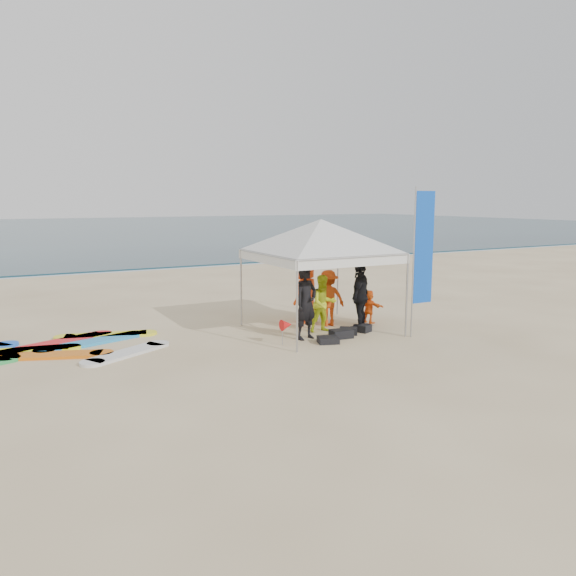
# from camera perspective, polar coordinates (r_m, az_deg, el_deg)

# --- Properties ---
(ground) EXTENTS (120.00, 120.00, 0.00)m
(ground) POSITION_cam_1_polar(r_m,az_deg,el_deg) (12.79, 3.79, -7.08)
(ground) COLOR beige
(ground) RESTS_ON ground
(ocean) EXTENTS (160.00, 84.00, 0.08)m
(ocean) POSITION_cam_1_polar(r_m,az_deg,el_deg) (70.80, -22.99, 5.44)
(ocean) COLOR #0C2633
(ocean) RESTS_ON ground
(shoreline_foam) EXTENTS (160.00, 1.20, 0.01)m
(shoreline_foam) POSITION_cam_1_polar(r_m,az_deg,el_deg) (29.56, -15.24, 1.80)
(shoreline_foam) COLOR silver
(shoreline_foam) RESTS_ON ground
(person_black_a) EXTENTS (0.78, 0.62, 1.88)m
(person_black_a) POSITION_cam_1_polar(r_m,az_deg,el_deg) (14.24, 1.84, -1.51)
(person_black_a) COLOR black
(person_black_a) RESTS_ON ground
(person_yellow) EXTENTS (0.79, 0.64, 1.55)m
(person_yellow) POSITION_cam_1_polar(r_m,az_deg,el_deg) (15.06, 3.63, -1.59)
(person_yellow) COLOR #C4D71E
(person_yellow) RESTS_ON ground
(person_orange_a) EXTENTS (1.07, 0.67, 1.58)m
(person_orange_a) POSITION_cam_1_polar(r_m,az_deg,el_deg) (15.82, 4.10, -1.02)
(person_orange_a) COLOR #D14512
(person_orange_a) RESTS_ON ground
(person_black_b) EXTENTS (1.16, 1.04, 1.89)m
(person_black_b) POSITION_cam_1_polar(r_m,az_deg,el_deg) (15.36, 7.33, -0.80)
(person_black_b) COLOR black
(person_black_b) RESTS_ON ground
(person_orange_b) EXTENTS (0.98, 0.79, 1.74)m
(person_orange_b) POSITION_cam_1_polar(r_m,az_deg,el_deg) (16.22, 1.88, -0.48)
(person_orange_b) COLOR #F84D16
(person_orange_b) RESTS_ON ground
(person_seated) EXTENTS (0.50, 0.93, 0.96)m
(person_seated) POSITION_cam_1_polar(r_m,az_deg,el_deg) (16.35, 8.22, -1.87)
(person_seated) COLOR orange
(person_seated) RESTS_ON ground
(canopy_tent) EXTENTS (4.58, 4.58, 3.45)m
(canopy_tent) POSITION_cam_1_polar(r_m,az_deg,el_deg) (14.94, 3.37, 6.96)
(canopy_tent) COLOR #A5A5A8
(canopy_tent) RESTS_ON ground
(feather_flag) EXTENTS (0.65, 0.04, 3.86)m
(feather_flag) POSITION_cam_1_polar(r_m,az_deg,el_deg) (14.78, 13.52, 3.85)
(feather_flag) COLOR #A5A5A8
(feather_flag) RESTS_ON ground
(marker_pennant) EXTENTS (0.28, 0.28, 0.64)m
(marker_pennant) POSITION_cam_1_polar(r_m,az_deg,el_deg) (13.75, -0.14, -3.78)
(marker_pennant) COLOR #A5A5A8
(marker_pennant) RESTS_ON ground
(gear_pile) EXTENTS (2.02, 1.05, 0.22)m
(gear_pile) POSITION_cam_1_polar(r_m,az_deg,el_deg) (14.62, 5.63, -4.66)
(gear_pile) COLOR black
(gear_pile) RESTS_ON ground
(surfboard_spread) EXTENTS (5.37, 3.21, 0.07)m
(surfboard_spread) POSITION_cam_1_polar(r_m,az_deg,el_deg) (14.45, -22.90, -5.75)
(surfboard_spread) COLOR red
(surfboard_spread) RESTS_ON ground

